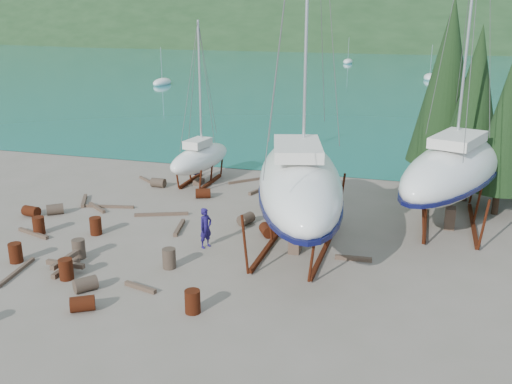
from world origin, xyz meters
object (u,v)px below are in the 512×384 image
(large_sailboat_near, at_px, (300,182))
(large_sailboat_far, at_px, (454,168))
(worker, at_px, (206,228))
(small_sailboat_shore, at_px, (200,158))

(large_sailboat_near, xyz_separation_m, large_sailboat_far, (6.86, 5.22, -0.16))
(large_sailboat_far, xyz_separation_m, worker, (-11.00, -6.49, -2.07))
(large_sailboat_near, distance_m, worker, 4.87)
(worker, bearing_deg, small_sailboat_shore, 49.16)
(large_sailboat_far, relative_size, small_sailboat_shore, 1.83)
(large_sailboat_far, bearing_deg, large_sailboat_near, -123.22)
(small_sailboat_shore, height_order, worker, small_sailboat_shore)
(large_sailboat_near, distance_m, small_sailboat_shore, 12.17)
(large_sailboat_far, bearing_deg, worker, -129.95)
(large_sailboat_far, xyz_separation_m, small_sailboat_shore, (-15.29, 3.43, -1.35))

